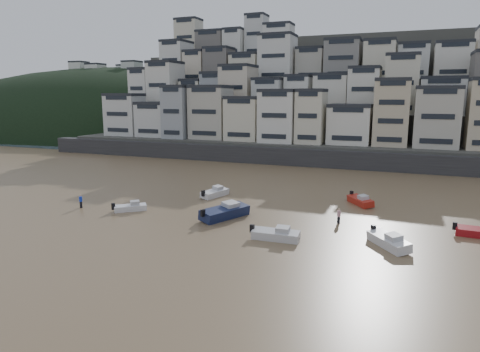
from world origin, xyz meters
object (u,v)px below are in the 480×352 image
at_px(boat_c, 225,210).
at_px(boat_f, 215,192).
at_px(boat_e, 360,200).
at_px(boat_d, 480,231).
at_px(boat_a, 276,233).
at_px(boat_b, 389,239).
at_px(person_pink, 339,216).
at_px(boat_j, 130,206).
at_px(person_blue, 81,201).

bearing_deg(boat_c, boat_f, 54.78).
distance_m(boat_c, boat_e, 18.83).
bearing_deg(boat_d, boat_a, -152.02).
xyz_separation_m(boat_c, boat_d, (27.00, 3.25, -0.30)).
xyz_separation_m(boat_b, boat_f, (-24.12, 12.64, -0.04)).
relative_size(boat_f, person_pink, 3.01).
relative_size(boat_e, boat_f, 0.98).
xyz_separation_m(boat_j, person_blue, (-6.85, -1.04, 0.28)).
relative_size(boat_c, boat_d, 1.45).
bearing_deg(boat_b, person_blue, -128.19).
relative_size(boat_b, person_pink, 3.19).
xyz_separation_m(boat_f, person_pink, (18.50, -6.64, 0.15)).
height_order(boat_b, boat_d, boat_b).
relative_size(boat_a, boat_c, 0.74).
distance_m(boat_a, boat_d, 20.95).
bearing_deg(person_blue, boat_e, 23.93).
xyz_separation_m(boat_d, person_pink, (-14.16, -0.45, 0.21)).
height_order(boat_j, boat_c, boat_c).
relative_size(boat_b, boat_f, 1.06).
height_order(boat_c, boat_b, boat_c).
relative_size(boat_j, person_pink, 2.48).
bearing_deg(boat_d, person_blue, -168.83).
distance_m(boat_a, boat_b, 10.81).
bearing_deg(person_pink, boat_c, -167.71).
xyz_separation_m(boat_a, person_pink, (5.00, 8.01, 0.15)).
bearing_deg(boat_e, person_blue, -101.13).
bearing_deg(boat_d, boat_e, 148.68).
relative_size(boat_j, boat_f, 0.82).
relative_size(boat_a, boat_b, 0.94).
relative_size(boat_e, boat_d, 1.05).
bearing_deg(boat_f, boat_a, -122.23).
bearing_deg(boat_a, person_pink, 55.56).
bearing_deg(boat_f, boat_j, 163.51).
bearing_deg(boat_c, boat_a, -99.79).
distance_m(boat_d, person_pink, 14.17).
distance_m(boat_b, person_pink, 8.22).
bearing_deg(boat_f, boat_d, -85.60).
distance_m(boat_j, person_pink, 25.52).
distance_m(boat_d, boat_f, 33.24).
height_order(boat_a, boat_f, same).
bearing_deg(boat_b, boat_a, -116.30).
bearing_deg(boat_e, boat_c, -84.01).
distance_m(boat_e, person_pink, 9.67).
bearing_deg(boat_a, boat_f, 130.17).
bearing_deg(boat_j, boat_e, -12.85).
height_order(boat_b, person_blue, person_blue).
height_order(boat_j, boat_b, boat_b).
relative_size(person_blue, person_pink, 1.00).
bearing_deg(boat_d, boat_f, 173.42).
bearing_deg(boat_a, boat_b, 8.25).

